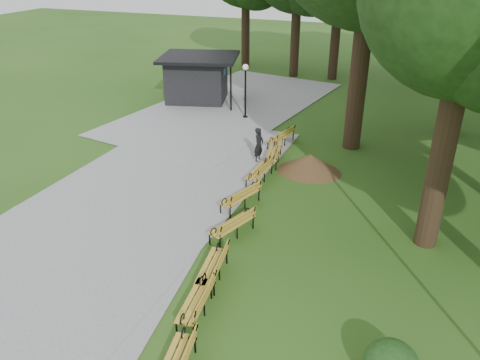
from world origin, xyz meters
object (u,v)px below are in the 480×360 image
at_px(kiosk, 197,78).
at_px(bench_3, 232,225).
at_px(person, 259,145).
at_px(dirt_mound, 310,163).
at_px(bench_4, 240,196).
at_px(lamp_post, 245,79).
at_px(bench_2, 212,266).
at_px(bench_5, 259,171).
at_px(bench_6, 273,153).
at_px(bench_1, 196,301).
at_px(bench_7, 281,137).

distance_m(kiosk, bench_3, 15.54).
xyz_separation_m(person, kiosk, (-6.47, 7.45, 0.61)).
distance_m(dirt_mound, bench_4, 4.21).
bearing_deg(dirt_mound, bench_4, -113.15).
bearing_deg(lamp_post, bench_2, -73.77).
xyz_separation_m(bench_5, bench_6, (-0.01, 1.98, 0.00)).
xyz_separation_m(lamp_post, bench_2, (3.99, -13.70, -1.71)).
distance_m(person, bench_4, 4.23).
height_order(bench_4, bench_5, same).
xyz_separation_m(bench_1, bench_7, (-1.22, 11.95, 0.00)).
height_order(kiosk, bench_3, kiosk).
distance_m(dirt_mound, bench_7, 3.09).
distance_m(person, bench_1, 9.98).
distance_m(kiosk, bench_7, 8.75).
relative_size(kiosk, bench_2, 2.33).
distance_m(person, kiosk, 9.89).
bearing_deg(bench_5, bench_4, 5.00).
bearing_deg(bench_5, person, -156.60).
relative_size(bench_2, bench_3, 1.00).
bearing_deg(bench_4, bench_7, -158.07).
bearing_deg(bench_6, bench_3, -5.34).
xyz_separation_m(bench_3, bench_4, (-0.43, 1.92, 0.00)).
xyz_separation_m(bench_2, bench_3, (-0.29, 2.29, 0.00)).
height_order(dirt_mound, bench_3, bench_3).
bearing_deg(bench_4, bench_6, -160.07).
distance_m(kiosk, lamp_post, 4.49).
xyz_separation_m(person, bench_5, (0.66, -1.87, -0.34)).
height_order(lamp_post, bench_6, lamp_post).
xyz_separation_m(bench_1, bench_4, (-0.92, 5.69, 0.00)).
height_order(dirt_mound, bench_1, bench_1).
distance_m(bench_1, bench_7, 12.01).
bearing_deg(bench_3, dirt_mound, -171.96).
bearing_deg(person, bench_2, -163.47).
distance_m(bench_3, bench_5, 4.23).
relative_size(person, bench_3, 0.82).
height_order(kiosk, dirt_mound, kiosk).
height_order(bench_2, bench_5, same).
height_order(bench_2, bench_6, same).
bearing_deg(bench_1, bench_5, -178.93).
distance_m(person, bench_5, 2.01).
bearing_deg(bench_6, bench_7, 177.11).
relative_size(lamp_post, bench_7, 1.56).
bearing_deg(bench_5, dirt_mound, 137.16).
distance_m(bench_3, bench_6, 6.20).
distance_m(dirt_mound, bench_2, 8.13).
xyz_separation_m(dirt_mound, bench_5, (-1.69, -1.58, 0.05)).
relative_size(bench_2, bench_4, 1.00).
bearing_deg(bench_5, bench_6, -175.50).
bearing_deg(bench_1, bench_6, 179.79).
distance_m(lamp_post, bench_5, 8.08).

